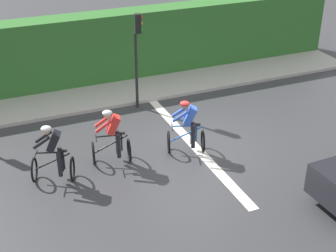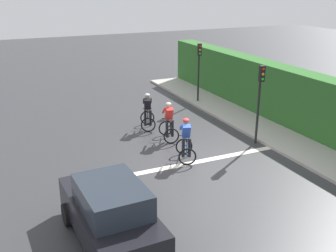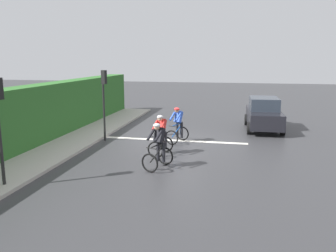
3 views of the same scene
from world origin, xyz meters
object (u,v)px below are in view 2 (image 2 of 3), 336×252
at_px(car_black, 110,213).
at_px(traffic_light_far_junction, 199,64).
at_px(cyclist_mid, 186,141).
at_px(cyclist_second, 169,122).
at_px(traffic_light_near_crossing, 260,93).
at_px(cyclist_lead, 148,112).

height_order(car_black, traffic_light_far_junction, traffic_light_far_junction).
height_order(cyclist_mid, traffic_light_far_junction, traffic_light_far_junction).
xyz_separation_m(cyclist_second, car_black, (-4.44, -6.06, 0.08)).
relative_size(cyclist_second, traffic_light_near_crossing, 0.50).
height_order(cyclist_lead, traffic_light_near_crossing, traffic_light_near_crossing).
distance_m(cyclist_mid, traffic_light_far_junction, 8.00).
bearing_deg(traffic_light_near_crossing, cyclist_lead, 133.37).
height_order(cyclist_mid, car_black, car_black).
height_order(traffic_light_near_crossing, traffic_light_far_junction, same).
xyz_separation_m(cyclist_mid, traffic_light_near_crossing, (3.48, 0.27, 1.43)).
bearing_deg(cyclist_mid, traffic_light_near_crossing, 4.36).
xyz_separation_m(cyclist_mid, traffic_light_far_junction, (4.17, 6.68, 1.43)).
bearing_deg(cyclist_lead, cyclist_second, -80.56).
xyz_separation_m(cyclist_lead, traffic_light_far_junction, (4.15, 2.75, 1.43)).
bearing_deg(cyclist_lead, cyclist_mid, -90.22).
distance_m(cyclist_second, traffic_light_near_crossing, 3.99).
relative_size(cyclist_lead, car_black, 0.40).
bearing_deg(traffic_light_far_junction, cyclist_mid, -121.97).
height_order(cyclist_lead, cyclist_mid, same).
height_order(cyclist_second, cyclist_mid, same).
distance_m(cyclist_mid, car_black, 5.65).
bearing_deg(car_black, cyclist_second, 53.78).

